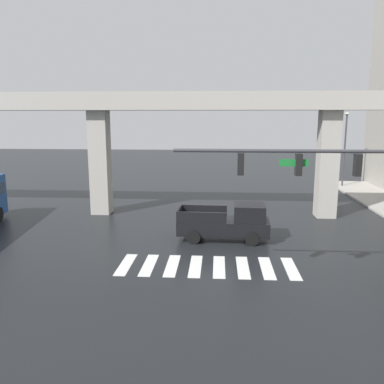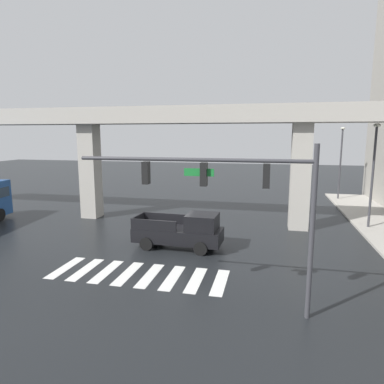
% 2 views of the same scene
% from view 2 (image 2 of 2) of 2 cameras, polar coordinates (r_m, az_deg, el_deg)
% --- Properties ---
extents(ground_plane, '(120.00, 120.00, 0.00)m').
position_cam_2_polar(ground_plane, '(21.00, -3.90, -8.47)').
color(ground_plane, black).
extents(crosswalk_stripes, '(8.25, 2.80, 0.01)m').
position_cam_2_polar(crosswalk_stripes, '(16.65, -8.89, -13.47)').
color(crosswalk_stripes, silver).
rests_on(crosswalk_stripes, ground).
extents(elevated_overpass, '(55.36, 2.47, 8.49)m').
position_cam_2_polar(elevated_overpass, '(24.90, -0.67, 11.49)').
color(elevated_overpass, '#ADA89E').
rests_on(elevated_overpass, ground).
extents(pickup_truck, '(5.17, 2.24, 2.08)m').
position_cam_2_polar(pickup_truck, '(19.76, -1.54, -6.61)').
color(pickup_truck, black).
rests_on(pickup_truck, ground).
extents(traffic_signal_mast, '(8.69, 0.32, 6.20)m').
position_cam_2_polar(traffic_signal_mast, '(12.16, 7.30, 0.33)').
color(traffic_signal_mast, '#38383D').
rests_on(traffic_signal_mast, ground).
extents(street_lamp_mid_block, '(0.44, 0.70, 7.24)m').
position_cam_2_polar(street_lamp_mid_block, '(26.20, 28.11, 4.19)').
color(street_lamp_mid_block, '#38383D').
rests_on(street_lamp_mid_block, ground).
extents(street_lamp_far_north, '(0.44, 0.70, 7.24)m').
position_cam_2_polar(street_lamp_far_north, '(36.97, 23.66, 5.74)').
color(street_lamp_far_north, '#38383D').
rests_on(street_lamp_far_north, ground).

